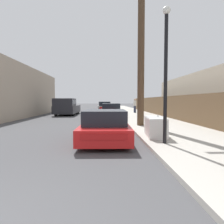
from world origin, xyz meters
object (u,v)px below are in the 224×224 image
Objects in this scene: discarded_fridge at (155,127)px; pedestrian at (135,105)px; street_lamp at (166,65)px; pickup_truck at (67,107)px; car_parked_mid at (111,111)px; car_parked_far at (104,107)px; parked_sports_car_red at (105,126)px; utility_pole at (141,46)px.

pedestrian reaches higher than discarded_fridge.
pedestrian is at bearing 84.55° from street_lamp.
pedestrian is at bearing 89.42° from discarded_fridge.
pickup_truck is 7.97m from pedestrian.
pedestrian is (1.64, 17.19, -1.75)m from street_lamp.
car_parked_mid is 10.07m from car_parked_far.
parked_sports_car_red is at bearing -170.28° from discarded_fridge.
parked_sports_car_red reaches higher than discarded_fridge.
car_parked_far is 2.79× the size of pedestrian.
utility_pole is at bearing 89.06° from street_lamp.
discarded_fridge is 0.39× the size of street_lamp.
street_lamp is at bearing -87.04° from car_parked_far.
utility_pole is 5.29× the size of pedestrian.
pickup_truck is at bearing -166.17° from pedestrian.
utility_pole is at bearing 94.36° from discarded_fridge.
car_parked_far is 0.53× the size of utility_pole.
car_parked_far is at bearing 101.16° from discarded_fridge.
pickup_truck is 12.64m from utility_pole.
discarded_fridge is 0.37× the size of car_parked_far.
parked_sports_car_red is 16.41m from pedestrian.
discarded_fridge is 0.30× the size of pickup_truck.
utility_pole is at bearing -97.24° from pedestrian.
car_parked_far is (-0.04, 20.03, 0.12)m from parked_sports_car_red.
street_lamp reaches higher than parked_sports_car_red.
pickup_truck is 16.56m from street_lamp.
parked_sports_car_red is 10.00m from car_parked_mid.
parked_sports_car_red is 14.68m from pickup_truck.
pickup_truck is (-4.68, 4.11, 0.28)m from car_parked_mid.
pickup_truck is at bearing 118.98° from discarded_fridge.
car_parked_mid is at bearing 103.54° from utility_pole.
car_parked_mid is (0.57, 9.98, 0.07)m from parked_sports_car_red.
utility_pole reaches higher than street_lamp.
parked_sports_car_red is 0.75× the size of pickup_truck.
car_parked_mid is 0.97× the size of car_parked_far.
parked_sports_car_red is at bearing -92.04° from car_parked_mid.
utility_pole reaches higher than discarded_fridge.
discarded_fridge is at bearing -90.88° from utility_pole.
car_parked_far is at bearing 132.32° from pedestrian.
car_parked_mid reaches higher than discarded_fridge.
parked_sports_car_red is 3.19m from street_lamp.
pickup_truck is (-4.11, 14.09, 0.35)m from parked_sports_car_red.
pickup_truck is at bearing 139.95° from car_parked_mid.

